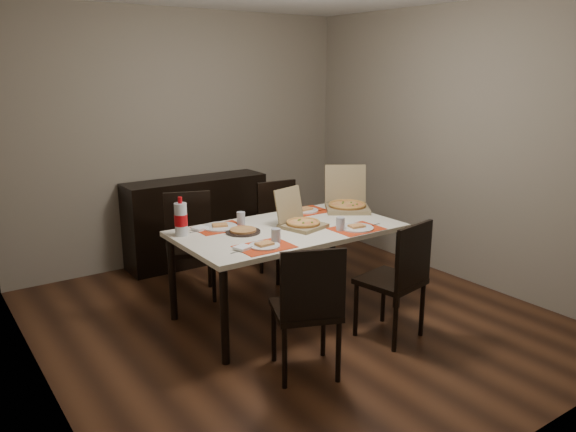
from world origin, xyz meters
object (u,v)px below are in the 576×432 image
object	(u,v)px
sideboard	(197,220)
dip_bowl	(286,218)
chair_near_left	(308,306)
soda_bottle	(181,219)
dining_table	(288,236)
chair_far_right	(282,225)
chair_near_right	(399,276)
chair_far_left	(190,240)
pizza_box_center	(300,221)

from	to	relation	value
sideboard	dip_bowl	distance (m)	1.48
sideboard	chair_near_left	distance (m)	2.59
dip_bowl	soda_bottle	xyz separation A→B (m)	(-0.93, 0.08, 0.11)
dining_table	chair_far_right	xyz separation A→B (m)	(0.49, 0.81, -0.17)
chair_near_right	dip_bowl	size ratio (longest dim) A/B	7.58
sideboard	chair_near_left	size ratio (longest dim) A/B	1.61
dining_table	chair_far_left	bearing A→B (deg)	118.83
sideboard	pizza_box_center	size ratio (longest dim) A/B	3.67
chair_near_left	chair_near_right	bearing A→B (deg)	3.22
pizza_box_center	soda_bottle	distance (m)	0.96
chair_near_left	chair_near_right	world-z (taller)	same
dining_table	sideboard	bearing A→B (deg)	91.01
soda_bottle	dining_table	bearing A→B (deg)	-20.72
chair_near_right	chair_far_right	size ratio (longest dim) A/B	1.00
chair_near_right	pizza_box_center	distance (m)	0.92
dining_table	dip_bowl	size ratio (longest dim) A/B	14.67
chair_near_right	pizza_box_center	world-z (taller)	pizza_box_center
chair_near_left	soda_bottle	distance (m)	1.30
pizza_box_center	sideboard	bearing A→B (deg)	94.23
chair_near_left	pizza_box_center	bearing A→B (deg)	56.78
chair_far_left	pizza_box_center	world-z (taller)	pizza_box_center
dining_table	soda_bottle	world-z (taller)	soda_bottle
chair_far_right	soda_bottle	size ratio (longest dim) A/B	3.04
chair_near_left	chair_far_right	world-z (taller)	same
chair_far_left	chair_far_right	xyz separation A→B (m)	(0.97, -0.06, 0.00)
chair_near_left	sideboard	bearing A→B (deg)	80.17
dining_table	pizza_box_center	bearing A→B (deg)	-21.71
chair_near_left	pizza_box_center	size ratio (longest dim) A/B	2.27
dip_bowl	chair_far_right	bearing A→B (deg)	58.73
chair_near_right	pizza_box_center	size ratio (longest dim) A/B	2.27
soda_bottle	chair_far_left	bearing A→B (deg)	60.28
pizza_box_center	dip_bowl	world-z (taller)	pizza_box_center
chair_far_left	soda_bottle	size ratio (longest dim) A/B	3.04
dip_bowl	soda_bottle	bearing A→B (deg)	174.82
chair_far_left	soda_bottle	bearing A→B (deg)	-119.72
sideboard	pizza_box_center	world-z (taller)	pizza_box_center
dining_table	chair_near_right	size ratio (longest dim) A/B	1.94
chair_near_left	soda_bottle	bearing A→B (deg)	105.20
pizza_box_center	soda_bottle	xyz separation A→B (m)	(-0.90, 0.34, 0.08)
chair_near_right	soda_bottle	distance (m)	1.72
chair_far_left	soda_bottle	distance (m)	0.75
soda_bottle	chair_near_left	bearing A→B (deg)	-74.80
dip_bowl	chair_far_left	bearing A→B (deg)	133.26
sideboard	dip_bowl	size ratio (longest dim) A/B	12.22
chair_far_right	chair_near_right	bearing A→B (deg)	-92.81
chair_far_right	chair_near_left	bearing A→B (deg)	-119.38
dining_table	chair_near_right	distance (m)	0.96
chair_near_right	dip_bowl	world-z (taller)	chair_near_right
chair_far_right	soda_bottle	bearing A→B (deg)	-158.53
chair_near_left	pizza_box_center	world-z (taller)	pizza_box_center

